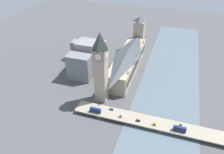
% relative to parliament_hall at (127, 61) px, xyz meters
% --- Properties ---
extents(ground_plane, '(600.00, 600.00, 0.00)m').
position_rel_parliament_hall_xyz_m(ground_plane, '(-14.88, 8.00, -13.85)').
color(ground_plane, '#4C4C4F').
extents(river_water, '(66.36, 360.00, 0.30)m').
position_rel_parliament_hall_xyz_m(river_water, '(-54.06, 8.00, -13.70)').
color(river_water, slate).
rests_on(river_water, ground_plane).
extents(parliament_hall, '(24.23, 107.01, 27.87)m').
position_rel_parliament_hall_xyz_m(parliament_hall, '(0.00, 0.00, 0.00)').
color(parliament_hall, tan).
rests_on(parliament_hall, ground_plane).
extents(clock_tower, '(12.49, 12.49, 74.45)m').
position_rel_parliament_hall_xyz_m(clock_tower, '(10.87, 63.15, 25.96)').
color(clock_tower, tan).
rests_on(clock_tower, ground_plane).
extents(victoria_tower, '(14.62, 14.62, 53.44)m').
position_rel_parliament_hall_xyz_m(victoria_tower, '(0.06, -64.81, 10.87)').
color(victoria_tower, tan).
rests_on(victoria_tower, ground_plane).
extents(road_bridge, '(164.72, 15.64, 4.08)m').
position_rel_parliament_hall_xyz_m(road_bridge, '(-54.06, 84.61, -10.57)').
color(road_bridge, gray).
rests_on(road_bridge, ground_plane).
extents(double_decker_bus_lead, '(10.88, 2.60, 4.80)m').
position_rel_parliament_hall_xyz_m(double_decker_bus_lead, '(7.92, 88.37, -7.13)').
color(double_decker_bus_lead, navy).
rests_on(double_decker_bus_lead, road_bridge).
extents(double_decker_bus_rear, '(11.03, 2.53, 4.92)m').
position_rel_parliament_hall_xyz_m(double_decker_bus_rear, '(-69.44, 88.08, -7.06)').
color(double_decker_bus_rear, navy).
rests_on(double_decker_bus_rear, road_bridge).
extents(car_northbound_lead, '(4.58, 1.74, 1.34)m').
position_rel_parliament_hall_xyz_m(car_northbound_lead, '(-70.11, 81.40, -9.09)').
color(car_northbound_lead, silver).
rests_on(car_northbound_lead, road_bridge).
extents(car_northbound_mid, '(3.92, 1.80, 1.50)m').
position_rel_parliament_hall_xyz_m(car_northbound_mid, '(-47.85, 87.94, -9.03)').
color(car_northbound_mid, gold).
rests_on(car_northbound_mid, road_bridge).
extents(car_northbound_tail, '(4.11, 1.83, 1.37)m').
position_rel_parliament_hall_xyz_m(car_northbound_tail, '(-5.50, 80.74, -9.07)').
color(car_northbound_tail, navy).
rests_on(car_northbound_tail, road_bridge).
extents(car_southbound_lead, '(3.98, 1.92, 1.41)m').
position_rel_parliament_hall_xyz_m(car_southbound_lead, '(-33.13, 87.53, -9.06)').
color(car_southbound_lead, black).
rests_on(car_southbound_lead, road_bridge).
extents(car_southbound_mid, '(4.41, 1.88, 1.38)m').
position_rel_parliament_hall_xyz_m(car_southbound_mid, '(-16.46, 87.47, -9.08)').
color(car_southbound_mid, silver).
rests_on(car_southbound_mid, road_bridge).
extents(city_block_west, '(26.75, 14.09, 24.92)m').
position_rel_parliament_hall_xyz_m(city_block_west, '(67.54, -12.45, -1.39)').
color(city_block_west, slate).
rests_on(city_block_west, ground_plane).
extents(city_block_center, '(33.79, 23.10, 37.36)m').
position_rel_parliament_hall_xyz_m(city_block_center, '(44.19, 9.58, 4.83)').
color(city_block_center, gray).
rests_on(city_block_center, ground_plane).
extents(city_block_east, '(27.98, 16.51, 30.62)m').
position_rel_parliament_hall_xyz_m(city_block_east, '(49.14, 33.45, 1.46)').
color(city_block_east, slate).
rests_on(city_block_east, ground_plane).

